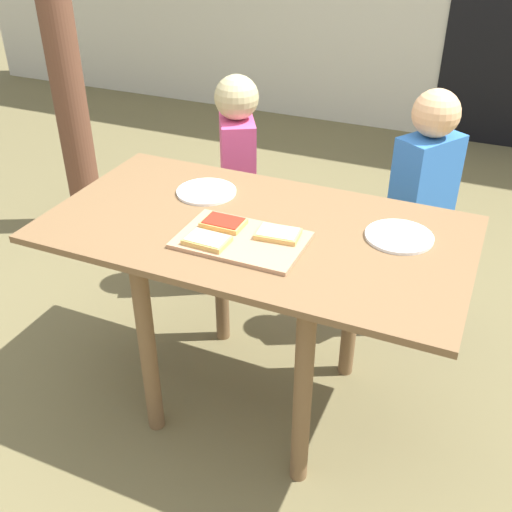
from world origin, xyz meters
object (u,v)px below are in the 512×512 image
plate_white_left (206,192)px  child_right (422,201)px  cutting_board (242,240)px  pizza_slice_far_right (278,234)px  pizza_slice_far_left (224,223)px  plate_white_right (399,236)px  dining_table (256,259)px  child_left (238,170)px  pizza_slice_near_left (207,240)px

plate_white_left → child_right: 0.85m
cutting_board → pizza_slice_far_right: 0.11m
pizza_slice_far_left → plate_white_left: (-0.17, 0.20, -0.02)m
pizza_slice_far_right → plate_white_right: bearing=25.7°
child_right → cutting_board: bearing=-118.1°
cutting_board → pizza_slice_far_right: pizza_slice_far_right is taller
pizza_slice_far_left → plate_white_left: 0.26m
dining_table → pizza_slice_far_right: 0.18m
plate_white_right → dining_table: bearing=-166.0°
pizza_slice_far_left → child_right: (0.50, 0.72, -0.16)m
plate_white_left → pizza_slice_far_left: bearing=-50.7°
pizza_slice_far_right → child_left: bearing=123.1°
child_left → plate_white_left: bearing=-76.0°
pizza_slice_far_right → pizza_slice_near_left: 0.21m
cutting_board → pizza_slice_far_left: (-0.09, 0.05, 0.02)m
pizza_slice_far_right → pizza_slice_near_left: same height
child_right → dining_table: bearing=-121.9°
pizza_slice_far_right → pizza_slice_near_left: bearing=-146.4°
cutting_board → dining_table: bearing=90.8°
dining_table → child_right: (0.41, 0.66, -0.02)m
pizza_slice_far_left → pizza_slice_near_left: 0.11m
child_left → child_right: 0.80m
cutting_board → pizza_slice_far_right: (0.09, 0.05, 0.02)m
dining_table → cutting_board: bearing=-89.2°
pizza_slice_near_left → plate_white_right: pizza_slice_near_left is taller
child_right → plate_white_right: bearing=-88.6°
cutting_board → child_right: bearing=61.9°
dining_table → child_right: 0.78m
cutting_board → plate_white_left: (-0.25, 0.25, -0.00)m
pizza_slice_far_right → child_right: child_right is taller
dining_table → plate_white_left: 0.32m
pizza_slice_far_right → child_right: (0.32, 0.72, -0.16)m
cutting_board → pizza_slice_far_right: size_ratio=2.77×
dining_table → pizza_slice_near_left: pizza_slice_near_left is taller
dining_table → plate_white_right: 0.46m
pizza_slice_far_left → plate_white_left: bearing=129.3°
pizza_slice_near_left → plate_white_right: bearing=28.6°
cutting_board → pizza_slice_far_left: size_ratio=2.93×
dining_table → child_right: child_right is taller
dining_table → pizza_slice_far_left: (-0.08, -0.06, 0.14)m
pizza_slice_near_left → child_right: bearing=59.4°
pizza_slice_far_right → child_right: 0.80m
cutting_board → child_left: 0.89m
pizza_slice_far_right → pizza_slice_near_left: (-0.18, -0.12, 0.00)m
plate_white_left → plate_white_right: (0.68, -0.04, 0.00)m
dining_table → pizza_slice_near_left: bearing=-115.6°
dining_table → pizza_slice_far_right: bearing=-28.9°
pizza_slice_far_right → child_right: size_ratio=0.13×
plate_white_right → child_right: size_ratio=0.20×
pizza_slice_far_left → pizza_slice_far_right: 0.18m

